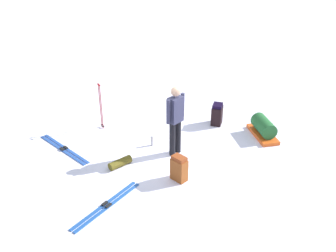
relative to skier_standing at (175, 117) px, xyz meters
name	(u,v)px	position (x,y,z in m)	size (l,w,h in m)	color
ground_plane	(168,152)	(-0.09, -0.15, -0.95)	(80.00, 80.00, 0.00)	white
skier_standing	(175,117)	(0.00, 0.00, 0.00)	(0.37, 0.48, 1.70)	black
ski_pair_near	(107,205)	(1.58, -1.76, -0.94)	(1.30, 1.44, 0.05)	#2251A0
ski_pair_far	(64,149)	(-0.76, -2.59, -0.94)	(1.66, 1.17, 0.05)	#274FA1
backpack_large_dark	(179,168)	(1.05, -0.17, -0.67)	(0.40, 0.36, 0.58)	brown
backpack_bright	(217,114)	(-1.21, 1.47, -0.67)	(0.45, 0.41, 0.59)	black
ski_poles_planted_near	(101,104)	(-1.68, -1.59, -0.25)	(0.16, 0.10, 1.26)	maroon
gear_sled	(263,128)	(-0.31, 2.41, -0.73)	(1.10, 0.48, 0.49)	#E2561B
sleeping_mat_rolled	(120,163)	(0.26, -1.34, -0.86)	(0.18, 0.18, 0.55)	brown
thermos_bottle	(152,141)	(-0.48, -0.47, -0.82)	(0.07, 0.07, 0.26)	#B5B3B6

